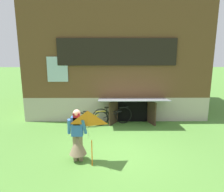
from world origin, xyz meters
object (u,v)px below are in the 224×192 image
bicycle_black (112,116)px  bicycle_yellow (91,119)px  person (78,140)px  kite (88,125)px

bicycle_black → bicycle_yellow: size_ratio=1.17×
person → bicycle_yellow: bearing=69.3°
bicycle_black → bicycle_yellow: bicycle_black is taller
kite → person: bearing=127.4°
person → bicycle_black: person is taller
kite → bicycle_black: bearing=79.3°
person → bicycle_yellow: person is taller
kite → bicycle_yellow: kite is taller
bicycle_black → bicycle_yellow: (-0.94, -0.25, -0.05)m
person → kite: kite is taller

